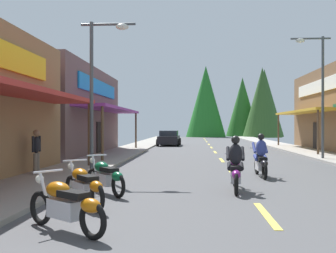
{
  "coord_description": "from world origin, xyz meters",
  "views": [
    {
      "loc": [
        -1.5,
        0.1,
        1.85
      ],
      "look_at": [
        -3.28,
        27.08,
        1.8
      ],
      "focal_mm": 41.64,
      "sensor_mm": 36.0,
      "label": 1
    }
  ],
  "objects_px": {
    "streetlamp_left": "(100,74)",
    "motorcycle_parked_left_2": "(105,176)",
    "streetlamp_right": "(317,80)",
    "parked_car_curbside": "(169,138)",
    "motorcycle_parked_left_1": "(84,185)",
    "pedestrian_browsing": "(36,149)",
    "rider_cruising_trailing": "(261,159)",
    "motorcycle_parked_left_0": "(66,204)",
    "rider_cruising_lead": "(235,168)"
  },
  "relations": [
    {
      "from": "streetlamp_left",
      "to": "motorcycle_parked_left_2",
      "type": "relative_size",
      "value": 3.4
    },
    {
      "from": "streetlamp_right",
      "to": "parked_car_curbside",
      "type": "xyz_separation_m",
      "value": [
        -8.88,
        14.93,
        -3.58
      ]
    },
    {
      "from": "motorcycle_parked_left_1",
      "to": "streetlamp_left",
      "type": "bearing_deg",
      "value": -28.44
    },
    {
      "from": "motorcycle_parked_left_1",
      "to": "pedestrian_browsing",
      "type": "height_order",
      "value": "pedestrian_browsing"
    },
    {
      "from": "rider_cruising_trailing",
      "to": "streetlamp_right",
      "type": "bearing_deg",
      "value": -31.36
    },
    {
      "from": "motorcycle_parked_left_1",
      "to": "motorcycle_parked_left_2",
      "type": "relative_size",
      "value": 1.02
    },
    {
      "from": "motorcycle_parked_left_0",
      "to": "rider_cruising_lead",
      "type": "relative_size",
      "value": 0.84
    },
    {
      "from": "parked_car_curbside",
      "to": "pedestrian_browsing",
      "type": "bearing_deg",
      "value": 172.36
    },
    {
      "from": "streetlamp_right",
      "to": "motorcycle_parked_left_1",
      "type": "xyz_separation_m",
      "value": [
        -9.08,
        -12.56,
        -3.78
      ]
    },
    {
      "from": "streetlamp_right",
      "to": "rider_cruising_trailing",
      "type": "bearing_deg",
      "value": -120.53
    },
    {
      "from": "streetlamp_right",
      "to": "rider_cruising_lead",
      "type": "relative_size",
      "value": 3.09
    },
    {
      "from": "motorcycle_parked_left_2",
      "to": "rider_cruising_trailing",
      "type": "height_order",
      "value": "rider_cruising_trailing"
    },
    {
      "from": "motorcycle_parked_left_0",
      "to": "parked_car_curbside",
      "type": "bearing_deg",
      "value": -53.99
    },
    {
      "from": "motorcycle_parked_left_2",
      "to": "parked_car_curbside",
      "type": "bearing_deg",
      "value": -40.02
    },
    {
      "from": "motorcycle_parked_left_1",
      "to": "rider_cruising_lead",
      "type": "relative_size",
      "value": 0.81
    },
    {
      "from": "rider_cruising_trailing",
      "to": "parked_car_curbside",
      "type": "distance_m",
      "value": 22.49
    },
    {
      "from": "rider_cruising_trailing",
      "to": "parked_car_curbside",
      "type": "height_order",
      "value": "rider_cruising_trailing"
    },
    {
      "from": "streetlamp_left",
      "to": "rider_cruising_lead",
      "type": "distance_m",
      "value": 6.71
    },
    {
      "from": "motorcycle_parked_left_1",
      "to": "rider_cruising_lead",
      "type": "distance_m",
      "value": 4.38
    },
    {
      "from": "streetlamp_right",
      "to": "motorcycle_parked_left_2",
      "type": "xyz_separation_m",
      "value": [
        -8.96,
        -10.91,
        -3.78
      ]
    },
    {
      "from": "rider_cruising_lead",
      "to": "pedestrian_browsing",
      "type": "relative_size",
      "value": 1.25
    },
    {
      "from": "rider_cruising_lead",
      "to": "parked_car_curbside",
      "type": "xyz_separation_m",
      "value": [
        -3.47,
        25.12,
        0.03
      ]
    },
    {
      "from": "rider_cruising_lead",
      "to": "rider_cruising_trailing",
      "type": "height_order",
      "value": "same"
    },
    {
      "from": "motorcycle_parked_left_0",
      "to": "pedestrian_browsing",
      "type": "height_order",
      "value": "pedestrian_browsing"
    },
    {
      "from": "motorcycle_parked_left_1",
      "to": "rider_cruising_trailing",
      "type": "relative_size",
      "value": 0.81
    },
    {
      "from": "rider_cruising_trailing",
      "to": "pedestrian_browsing",
      "type": "bearing_deg",
      "value": 92.86
    },
    {
      "from": "parked_car_curbside",
      "to": "streetlamp_right",
      "type": "bearing_deg",
      "value": -148.38
    },
    {
      "from": "streetlamp_right",
      "to": "motorcycle_parked_left_0",
      "type": "bearing_deg",
      "value": -120.95
    },
    {
      "from": "streetlamp_right",
      "to": "parked_car_curbside",
      "type": "relative_size",
      "value": 1.53
    },
    {
      "from": "motorcycle_parked_left_1",
      "to": "motorcycle_parked_left_2",
      "type": "bearing_deg",
      "value": -42.76
    },
    {
      "from": "motorcycle_parked_left_0",
      "to": "rider_cruising_trailing",
      "type": "relative_size",
      "value": 0.84
    },
    {
      "from": "rider_cruising_lead",
      "to": "pedestrian_browsing",
      "type": "distance_m",
      "value": 7.33
    },
    {
      "from": "motorcycle_parked_left_2",
      "to": "rider_cruising_trailing",
      "type": "bearing_deg",
      "value": -91.1
    },
    {
      "from": "pedestrian_browsing",
      "to": "rider_cruising_lead",
      "type": "bearing_deg",
      "value": -14.97
    },
    {
      "from": "motorcycle_parked_left_2",
      "to": "rider_cruising_lead",
      "type": "relative_size",
      "value": 0.8
    },
    {
      "from": "streetlamp_left",
      "to": "pedestrian_browsing",
      "type": "distance_m",
      "value": 3.64
    },
    {
      "from": "pedestrian_browsing",
      "to": "motorcycle_parked_left_0",
      "type": "bearing_deg",
      "value": -58.12
    },
    {
      "from": "streetlamp_left",
      "to": "streetlamp_right",
      "type": "bearing_deg",
      "value": 33.23
    },
    {
      "from": "pedestrian_browsing",
      "to": "parked_car_curbside",
      "type": "height_order",
      "value": "pedestrian_browsing"
    },
    {
      "from": "streetlamp_left",
      "to": "motorcycle_parked_left_0",
      "type": "height_order",
      "value": "streetlamp_left"
    },
    {
      "from": "streetlamp_right",
      "to": "motorcycle_parked_left_2",
      "type": "relative_size",
      "value": 3.88
    },
    {
      "from": "streetlamp_right",
      "to": "pedestrian_browsing",
      "type": "height_order",
      "value": "streetlamp_right"
    },
    {
      "from": "motorcycle_parked_left_1",
      "to": "motorcycle_parked_left_2",
      "type": "height_order",
      "value": "same"
    },
    {
      "from": "motorcycle_parked_left_0",
      "to": "motorcycle_parked_left_2",
      "type": "height_order",
      "value": "same"
    },
    {
      "from": "motorcycle_parked_left_2",
      "to": "rider_cruising_trailing",
      "type": "relative_size",
      "value": 0.8
    },
    {
      "from": "rider_cruising_lead",
      "to": "motorcycle_parked_left_2",
      "type": "bearing_deg",
      "value": 105.87
    },
    {
      "from": "streetlamp_right",
      "to": "motorcycle_parked_left_0",
      "type": "relative_size",
      "value": 3.69
    },
    {
      "from": "motorcycle_parked_left_1",
      "to": "rider_cruising_lead",
      "type": "bearing_deg",
      "value": -95.89
    },
    {
      "from": "streetlamp_right",
      "to": "parked_car_curbside",
      "type": "bearing_deg",
      "value": 120.74
    },
    {
      "from": "rider_cruising_lead",
      "to": "pedestrian_browsing",
      "type": "xyz_separation_m",
      "value": [
        -6.84,
        2.61,
        0.34
      ]
    }
  ]
}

